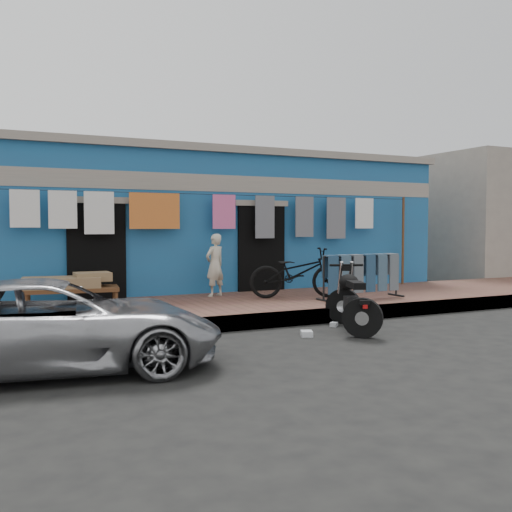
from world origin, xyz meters
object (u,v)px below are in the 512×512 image
(seated_person, at_px, (215,265))
(charpoy, at_px, (72,290))
(car, at_px, (54,324))
(bicycle, at_px, (297,267))
(motorcycle, at_px, (352,298))
(jeans_rack, at_px, (361,276))

(seated_person, height_order, charpoy, seated_person)
(car, xyz_separation_m, charpoy, (0.67, 3.59, -0.02))
(seated_person, distance_m, charpoy, 2.81)
(charpoy, bearing_deg, bicycle, -9.05)
(bicycle, bearing_deg, car, 138.89)
(motorcycle, relative_size, jeans_rack, 0.90)
(jeans_rack, bearing_deg, motorcycle, -129.58)
(motorcycle, xyz_separation_m, charpoy, (-3.89, 2.90, 0.02))
(seated_person, height_order, jeans_rack, seated_person)
(car, distance_m, jeans_rack, 6.32)
(car, bearing_deg, jeans_rack, -60.50)
(bicycle, bearing_deg, charpoy, 98.56)
(car, height_order, jeans_rack, jeans_rack)
(seated_person, xyz_separation_m, jeans_rack, (2.44, -1.55, -0.18))
(jeans_rack, bearing_deg, seated_person, 147.56)
(car, height_order, motorcycle, car)
(seated_person, relative_size, jeans_rack, 0.67)
(motorcycle, distance_m, jeans_rack, 2.10)
(seated_person, relative_size, bicycle, 0.67)
(car, relative_size, motorcycle, 2.31)
(seated_person, bearing_deg, jeans_rack, 124.55)
(charpoy, bearing_deg, motorcycle, -36.76)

